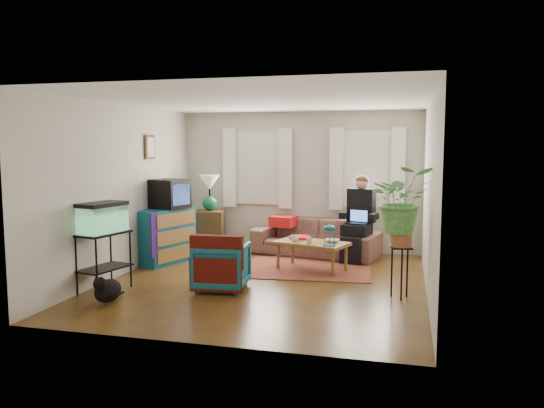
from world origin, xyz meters
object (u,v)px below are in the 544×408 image
(sofa, at_px, (316,231))
(aquarium_stand, at_px, (104,262))
(dresser, at_px, (165,236))
(plant_stand, at_px, (400,272))
(coffee_table, at_px, (312,256))
(armchair, at_px, (222,264))
(side_table, at_px, (210,230))

(sofa, height_order, aquarium_stand, sofa)
(dresser, distance_m, plant_stand, 4.08)
(dresser, relative_size, coffee_table, 0.92)
(armchair, xyz_separation_m, plant_stand, (2.39, 0.16, -0.01))
(aquarium_stand, height_order, coffee_table, aquarium_stand)
(sofa, distance_m, armchair, 2.70)
(aquarium_stand, xyz_separation_m, plant_stand, (3.90, 0.64, -0.06))
(armchair, bearing_deg, sofa, -113.81)
(plant_stand, bearing_deg, aquarium_stand, -170.65)
(sofa, height_order, side_table, sofa)
(sofa, distance_m, aquarium_stand, 3.87)
(side_table, distance_m, coffee_table, 2.49)
(side_table, distance_m, dresser, 1.30)
(coffee_table, distance_m, plant_stand, 1.86)
(side_table, height_order, aquarium_stand, aquarium_stand)
(side_table, distance_m, armchair, 2.85)
(side_table, relative_size, plant_stand, 1.10)
(dresser, xyz_separation_m, plant_stand, (3.89, -1.20, -0.12))
(dresser, height_order, aquarium_stand, dresser)
(dresser, height_order, coffee_table, dresser)
(aquarium_stand, bearing_deg, side_table, 96.06)
(coffee_table, bearing_deg, sofa, 114.64)
(side_table, relative_size, dresser, 0.73)
(sofa, relative_size, armchair, 3.17)
(sofa, relative_size, side_table, 2.99)
(side_table, height_order, plant_stand, side_table)
(sofa, relative_size, coffee_table, 2.01)
(side_table, bearing_deg, plant_stand, -34.58)
(aquarium_stand, height_order, plant_stand, aquarium_stand)
(sofa, bearing_deg, coffee_table, -70.83)
(armchair, distance_m, plant_stand, 2.39)
(sofa, xyz_separation_m, aquarium_stand, (-2.39, -3.04, -0.04))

